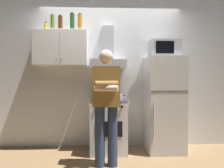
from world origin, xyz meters
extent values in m
plane|color=olive|center=(0.00, 0.00, 0.00)|extent=(7.00, 7.00, 0.00)
cube|color=white|center=(0.00, 0.60, 1.35)|extent=(4.80, 0.10, 2.70)
cube|color=white|center=(-0.85, 0.38, 1.75)|extent=(0.90, 0.34, 0.60)
cube|color=white|center=(-1.07, 0.20, 1.75)|extent=(0.43, 0.01, 0.58)
cube|color=white|center=(-0.62, 0.20, 1.75)|extent=(0.43, 0.01, 0.58)
sphere|color=#B2B2B7|center=(-0.89, 0.19, 1.57)|extent=(0.02, 0.02, 0.02)
sphere|color=#B2B2B7|center=(-0.81, 0.19, 1.57)|extent=(0.02, 0.02, 0.02)
cube|color=white|center=(-0.05, 0.25, 0.42)|extent=(0.60, 0.60, 0.85)
cube|color=black|center=(-0.05, 0.25, 0.86)|extent=(0.59, 0.59, 0.01)
cube|color=black|center=(-0.05, -0.05, 0.45)|extent=(0.42, 0.01, 0.24)
cylinder|color=black|center=(-0.18, 0.13, 0.87)|extent=(0.16, 0.16, 0.01)
cylinder|color=black|center=(0.08, 0.13, 0.87)|extent=(0.16, 0.16, 0.01)
cylinder|color=black|center=(-0.18, 0.37, 0.87)|extent=(0.16, 0.16, 0.01)
cylinder|color=black|center=(0.08, 0.37, 0.87)|extent=(0.16, 0.16, 0.01)
cylinder|color=black|center=(-0.25, -0.06, 0.80)|extent=(0.04, 0.02, 0.04)
cylinder|color=black|center=(-0.12, -0.06, 0.80)|extent=(0.04, 0.02, 0.04)
cylinder|color=black|center=(0.02, -0.06, 0.80)|extent=(0.04, 0.02, 0.04)
cylinder|color=black|center=(0.15, -0.06, 0.80)|extent=(0.04, 0.02, 0.04)
cube|color=#B7BABF|center=(-0.05, 0.33, 1.47)|extent=(0.60, 0.44, 0.15)
cube|color=#B7BABF|center=(-0.05, 0.47, 1.85)|extent=(0.20, 0.16, 0.60)
cube|color=silver|center=(0.90, 0.25, 0.80)|extent=(0.60, 0.60, 1.60)
cube|color=#4C4C4C|center=(0.90, -0.05, 1.04)|extent=(0.59, 0.01, 0.01)
cylinder|color=silver|center=(0.65, -0.06, 0.56)|extent=(0.02, 0.02, 0.60)
cube|color=#B7BABF|center=(0.90, 0.27, 1.74)|extent=(0.48, 0.36, 0.28)
cube|color=black|center=(0.86, 0.09, 1.74)|extent=(0.30, 0.01, 0.20)
cylinder|color=navy|center=(-0.19, -0.35, 0.42)|extent=(0.14, 0.14, 0.85)
cylinder|color=navy|center=(-0.01, -0.35, 0.42)|extent=(0.14, 0.14, 0.85)
cube|color=olive|center=(-0.10, -0.35, 1.13)|extent=(0.38, 0.20, 0.56)
cylinder|color=olive|center=(-0.10, -0.49, 1.17)|extent=(0.33, 0.17, 0.08)
cylinder|color=beige|center=(-0.10, -0.49, 1.11)|extent=(0.33, 0.17, 0.08)
sphere|color=beige|center=(-0.10, -0.35, 1.54)|extent=(0.20, 0.20, 0.20)
cylinder|color=#B7BABF|center=(0.08, 0.13, 0.92)|extent=(0.19, 0.19, 0.10)
cylinder|color=black|center=(-0.04, 0.13, 0.96)|extent=(0.05, 0.01, 0.01)
cylinder|color=black|center=(0.20, 0.13, 0.96)|extent=(0.05, 0.01, 0.01)
cylinder|color=#47230F|center=(-0.86, 0.39, 2.17)|extent=(0.07, 0.07, 0.25)
cylinder|color=black|center=(-0.86, 0.39, 2.31)|extent=(0.04, 0.04, 0.02)
cylinder|color=#4C6B19|center=(-1.00, 0.38, 2.18)|extent=(0.07, 0.07, 0.25)
cylinder|color=black|center=(-1.00, 0.38, 2.31)|extent=(0.04, 0.04, 0.02)
cylinder|color=gold|center=(-1.11, 0.40, 2.11)|extent=(0.06, 0.06, 0.13)
cylinder|color=black|center=(-1.11, 0.40, 2.19)|extent=(0.03, 0.03, 0.02)
cylinder|color=#B7721E|center=(-0.53, 0.35, 2.18)|extent=(0.08, 0.08, 0.27)
cylinder|color=black|center=(-0.53, 0.35, 2.33)|extent=(0.04, 0.04, 0.02)
cylinder|color=#19471E|center=(-0.66, 0.39, 2.20)|extent=(0.08, 0.08, 0.29)
cylinder|color=black|center=(-0.66, 0.39, 2.35)|extent=(0.04, 0.04, 0.02)
camera|label=1|loc=(-0.17, -3.37, 1.27)|focal=34.72mm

